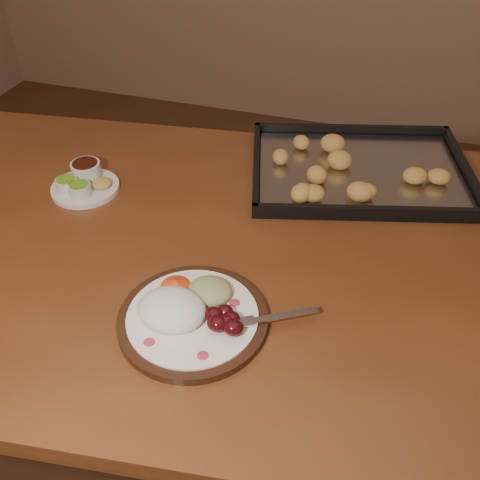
% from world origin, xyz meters
% --- Properties ---
extents(ground, '(4.00, 4.00, 0.00)m').
position_xyz_m(ground, '(0.00, 0.00, 0.00)').
color(ground, '#4F311B').
rests_on(ground, ground).
extents(dining_table, '(1.60, 1.09, 0.75)m').
position_xyz_m(dining_table, '(0.03, -0.00, 0.65)').
color(dining_table, brown).
rests_on(dining_table, ground).
extents(dinner_plate, '(0.32, 0.25, 0.06)m').
position_xyz_m(dinner_plate, '(0.06, -0.20, 0.77)').
color(dinner_plate, black).
rests_on(dinner_plate, dining_table).
extents(condiment_saucer, '(0.15, 0.15, 0.05)m').
position_xyz_m(condiment_saucer, '(-0.30, 0.09, 0.77)').
color(condiment_saucer, silver).
rests_on(condiment_saucer, dining_table).
extents(baking_tray, '(0.56, 0.47, 0.05)m').
position_xyz_m(baking_tray, '(0.27, 0.33, 0.77)').
color(baking_tray, black).
rests_on(baking_tray, dining_table).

